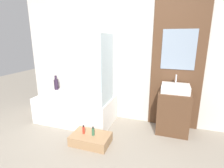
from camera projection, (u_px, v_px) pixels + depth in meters
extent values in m
plane|color=gray|center=(87.00, 167.00, 2.28)|extent=(12.00, 12.00, 0.00)
cube|color=silver|center=(121.00, 55.00, 3.39)|extent=(4.20, 0.06, 2.60)
cube|color=brown|center=(178.00, 57.00, 3.02)|extent=(0.88, 0.03, 2.60)
cube|color=#8C9EB2|center=(179.00, 50.00, 2.97)|extent=(0.56, 0.01, 0.68)
cube|color=white|center=(76.00, 109.00, 3.50)|extent=(1.48, 0.79, 0.51)
cube|color=silver|center=(75.00, 97.00, 3.44)|extent=(1.16, 0.56, 0.01)
cube|color=silver|center=(107.00, 70.00, 2.98)|extent=(0.01, 0.58, 1.19)
cube|color=#A87F56|center=(91.00, 139.00, 2.77)|extent=(0.61, 0.39, 0.15)
cube|color=brown|center=(173.00, 112.00, 3.05)|extent=(0.53, 0.44, 0.74)
cube|color=white|center=(175.00, 88.00, 2.93)|extent=(0.45, 0.36, 0.13)
cylinder|color=silver|center=(176.00, 79.00, 2.99)|extent=(0.02, 0.02, 0.15)
cylinder|color=#2D1E33|center=(56.00, 85.00, 3.88)|extent=(0.09, 0.09, 0.22)
cylinder|color=#2D1E33|center=(56.00, 78.00, 3.84)|extent=(0.05, 0.05, 0.09)
sphere|color=silver|center=(62.00, 88.00, 3.85)|extent=(0.09, 0.09, 0.09)
cylinder|color=red|center=(84.00, 130.00, 2.77)|extent=(0.04, 0.04, 0.11)
cylinder|color=black|center=(83.00, 126.00, 2.76)|extent=(0.02, 0.02, 0.03)
cylinder|color=#38704C|center=(93.00, 132.00, 2.72)|extent=(0.04, 0.04, 0.12)
cylinder|color=black|center=(93.00, 128.00, 2.70)|extent=(0.03, 0.03, 0.03)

